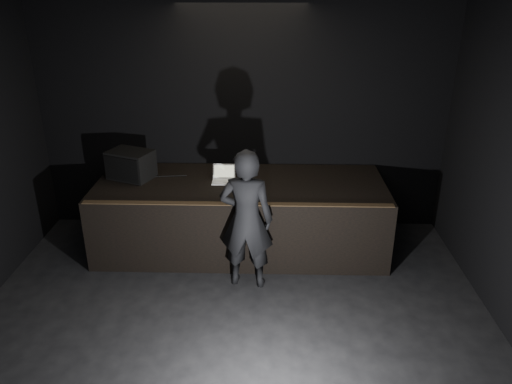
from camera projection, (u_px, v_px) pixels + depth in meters
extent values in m
cube|color=black|center=(243.00, 115.00, 7.31)|extent=(6.00, 0.10, 3.50)
cube|color=black|center=(241.00, 215.00, 7.10)|extent=(4.00, 1.50, 1.00)
cube|color=brown|center=(237.00, 204.00, 6.25)|extent=(3.92, 0.10, 0.01)
cube|color=black|center=(131.00, 164.00, 7.00)|extent=(0.70, 0.61, 0.39)
cube|color=black|center=(121.00, 170.00, 6.82)|extent=(0.52, 0.22, 0.33)
cylinder|color=black|center=(158.00, 177.00, 7.09)|extent=(0.79, 0.12, 0.02)
cube|color=silver|center=(224.00, 182.00, 6.91)|extent=(0.31, 0.22, 0.02)
cube|color=silver|center=(224.00, 181.00, 6.90)|extent=(0.26, 0.13, 0.00)
cube|color=silver|center=(224.00, 171.00, 6.99)|extent=(0.31, 0.07, 0.20)
cube|color=gold|center=(224.00, 171.00, 6.98)|extent=(0.28, 0.05, 0.16)
cylinder|color=silver|center=(257.00, 186.00, 6.57)|extent=(0.07, 0.07, 0.17)
cylinder|color=navy|center=(257.00, 186.00, 6.57)|extent=(0.07, 0.07, 0.07)
cylinder|color=#AF3310|center=(257.00, 189.00, 6.59)|extent=(0.07, 0.07, 0.01)
cylinder|color=white|center=(240.00, 173.00, 7.09)|extent=(0.09, 0.09, 0.11)
cube|color=silver|center=(243.00, 197.00, 6.43)|extent=(0.12, 0.14, 0.03)
imported|color=black|center=(246.00, 220.00, 6.07)|extent=(0.71, 0.51, 1.81)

